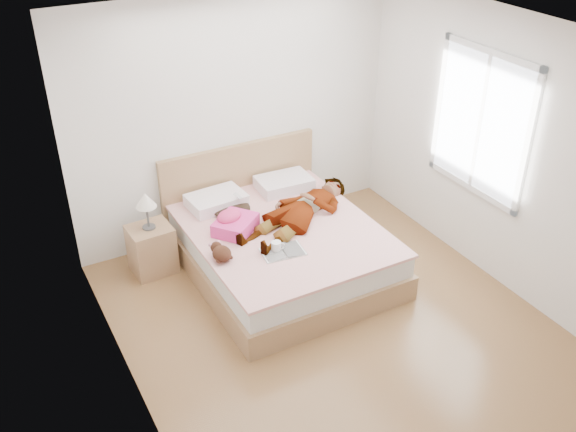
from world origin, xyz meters
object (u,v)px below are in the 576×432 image
object	(u,v)px
nightstand	(151,246)
towel	(234,223)
woman	(300,207)
phone	(238,196)
plush_toy	(221,252)
magazine	(283,251)
bed	(279,244)
coffee_mug	(277,247)

from	to	relation	value
nightstand	towel	bearing A→B (deg)	-32.56
woman	nightstand	bearing A→B (deg)	-135.97
phone	plush_toy	bearing A→B (deg)	-150.64
magazine	woman	bearing A→B (deg)	46.64
bed	coffee_mug	xyz separation A→B (m)	(-0.25, -0.42, 0.29)
towel	coffee_mug	world-z (taller)	towel
phone	woman	bearing A→B (deg)	-64.19
towel	magazine	xyz separation A→B (m)	(0.24, -0.56, -0.08)
bed	nightstand	distance (m)	1.28
woman	plush_toy	distance (m)	1.06
plush_toy	nightstand	xyz separation A→B (m)	(-0.40, 0.85, -0.29)
phone	nightstand	xyz separation A→B (m)	(-0.91, 0.13, -0.39)
magazine	phone	bearing A→B (deg)	92.48
bed	towel	xyz separation A→B (m)	(-0.44, 0.10, 0.32)
woman	coffee_mug	distance (m)	0.68
woman	bed	bearing A→B (deg)	-108.52
phone	towel	xyz separation A→B (m)	(-0.20, -0.33, -0.09)
magazine	coffee_mug	world-z (taller)	coffee_mug
coffee_mug	nightstand	size ratio (longest dim) A/B	0.16
woman	phone	size ratio (longest dim) A/B	17.01
towel	magazine	world-z (taller)	towel
bed	plush_toy	size ratio (longest dim) A/B	7.83
magazine	plush_toy	xyz separation A→B (m)	(-0.55, 0.17, 0.07)
phone	coffee_mug	bearing A→B (deg)	-115.84
towel	coffee_mug	size ratio (longest dim) A/B	3.76
woman	bed	world-z (taller)	bed
magazine	coffee_mug	xyz separation A→B (m)	(-0.04, 0.04, 0.05)
phone	magazine	world-z (taller)	phone
magazine	plush_toy	bearing A→B (deg)	163.03
plush_toy	bed	bearing A→B (deg)	21.12
magazine	coffee_mug	size ratio (longest dim) A/B	3.02
towel	coffee_mug	distance (m)	0.56
towel	plush_toy	world-z (taller)	towel
woman	plush_toy	size ratio (longest dim) A/B	5.91
magazine	coffee_mug	distance (m)	0.07
towel	nightstand	world-z (taller)	nightstand
towel	coffee_mug	xyz separation A→B (m)	(0.19, -0.52, -0.04)
magazine	nightstand	bearing A→B (deg)	133.11
woman	towel	world-z (taller)	towel
magazine	plush_toy	distance (m)	0.58
bed	phone	bearing A→B (deg)	119.56
woman	phone	distance (m)	0.64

